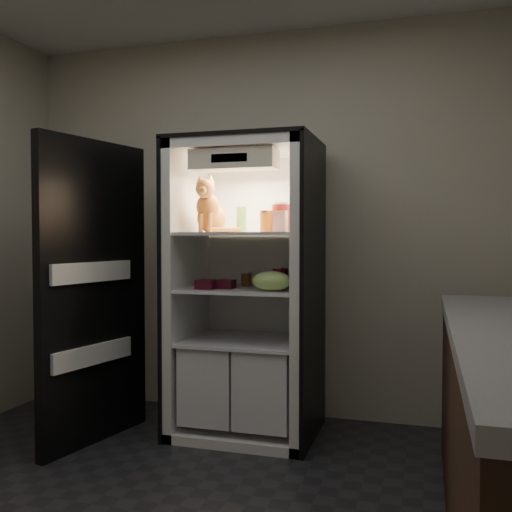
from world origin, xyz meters
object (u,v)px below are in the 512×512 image
(tabby_cat, at_px, (210,211))
(pepper_jar, at_px, (281,217))
(salsa_jar, at_px, (266,221))
(berry_box_right, at_px, (226,284))
(cream_carton, at_px, (280,221))
(soda_can_b, at_px, (280,278))
(soda_can_c, at_px, (279,279))
(refrigerator, at_px, (248,309))
(berry_box_left, at_px, (206,284))
(condiment_jar, at_px, (246,279))
(grape_bag, at_px, (272,281))
(parmesan_shaker, at_px, (241,220))
(mayo_tub, at_px, (266,223))
(soda_can_a, at_px, (283,277))

(tabby_cat, bearing_deg, pepper_jar, 4.83)
(salsa_jar, xyz_separation_m, berry_box_right, (-0.24, -0.06, -0.39))
(cream_carton, bearing_deg, soda_can_b, 106.08)
(pepper_jar, height_order, soda_can_c, pepper_jar)
(cream_carton, distance_m, soda_can_b, 0.38)
(pepper_jar, bearing_deg, salsa_jar, -140.55)
(refrigerator, xyz_separation_m, berry_box_left, (-0.20, -0.23, 0.18))
(refrigerator, relative_size, condiment_jar, 20.21)
(tabby_cat, bearing_deg, soda_can_c, -11.62)
(berry_box_right, bearing_deg, grape_bag, -14.28)
(tabby_cat, distance_m, grape_bag, 0.62)
(refrigerator, distance_m, salsa_jar, 0.59)
(refrigerator, bearing_deg, berry_box_right, -121.67)
(parmesan_shaker, height_order, cream_carton, parmesan_shaker)
(mayo_tub, bearing_deg, grape_bag, -68.94)
(pepper_jar, relative_size, berry_box_right, 1.77)
(soda_can_b, xyz_separation_m, grape_bag, (-0.00, -0.19, -0.00))
(mayo_tub, height_order, pepper_jar, pepper_jar)
(cream_carton, bearing_deg, grape_bag, -129.84)
(soda_can_b, relative_size, grape_bag, 0.54)
(soda_can_c, bearing_deg, soda_can_a, 96.82)
(condiment_jar, bearing_deg, salsa_jar, -36.69)
(mayo_tub, bearing_deg, salsa_jar, -75.09)
(pepper_jar, bearing_deg, mayo_tub, 138.54)
(pepper_jar, distance_m, soda_can_b, 0.38)
(salsa_jar, relative_size, soda_can_c, 0.98)
(mayo_tub, relative_size, cream_carton, 0.97)
(soda_can_b, bearing_deg, condiment_jar, 161.82)
(pepper_jar, height_order, condiment_jar, pepper_jar)
(condiment_jar, height_order, grape_bag, grape_bag)
(parmesan_shaker, xyz_separation_m, berry_box_left, (-0.15, -0.25, -0.41))
(soda_can_b, height_order, grape_bag, soda_can_b)
(parmesan_shaker, distance_m, pepper_jar, 0.28)
(refrigerator, distance_m, soda_can_c, 0.37)
(grape_bag, relative_size, berry_box_left, 2.11)
(berry_box_left, bearing_deg, tabby_cat, 100.36)
(pepper_jar, relative_size, soda_can_a, 1.56)
(salsa_jar, distance_m, grape_bag, 0.39)
(refrigerator, height_order, berry_box_right, refrigerator)
(tabby_cat, distance_m, mayo_tub, 0.38)
(soda_can_c, bearing_deg, condiment_jar, 144.30)
(condiment_jar, bearing_deg, mayo_tub, 21.17)
(soda_can_c, bearing_deg, berry_box_right, 179.15)
(condiment_jar, relative_size, berry_box_right, 0.88)
(pepper_jar, bearing_deg, berry_box_right, -158.69)
(pepper_jar, relative_size, soda_can_b, 1.48)
(refrigerator, relative_size, soda_can_b, 14.85)
(parmesan_shaker, bearing_deg, berry_box_right, -104.27)
(soda_can_c, distance_m, grape_bag, 0.08)
(salsa_jar, relative_size, soda_can_b, 1.05)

